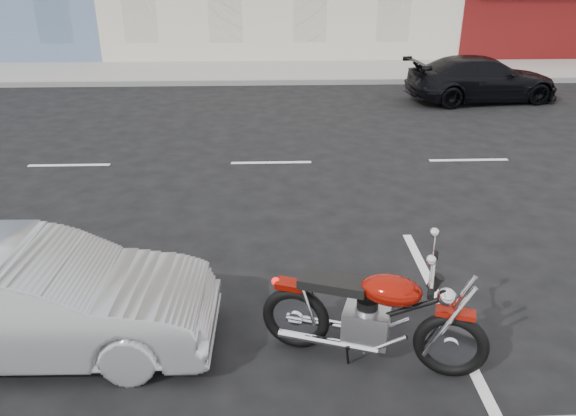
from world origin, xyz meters
name	(u,v)px	position (x,y,z in m)	size (l,w,h in m)	color
ground	(370,161)	(0.00, 0.00, 0.00)	(120.00, 120.00, 0.00)	black
sidewalk_far	(180,72)	(-5.00, 8.70, 0.07)	(80.00, 3.40, 0.15)	gray
curb_far	(172,83)	(-5.00, 7.00, 0.08)	(80.00, 0.12, 0.16)	gray
motorcycle	(456,332)	(-0.27, -6.21, 0.53)	(2.23, 1.02, 1.16)	black
sedan_silver	(35,300)	(-4.49, -5.62, 0.61)	(1.29, 3.70, 1.22)	#A3A7AB
car_far	(482,79)	(3.90, 4.81, 0.61)	(1.71, 4.20, 1.22)	black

